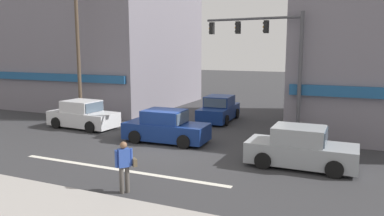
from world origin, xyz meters
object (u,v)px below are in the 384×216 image
traffic_light_mast (273,53)px  sedan_parked_curbside (219,110)px  sedan_crossing_rightbound (166,128)px  sedan_approaching_near (301,149)px  pedestrian_foreground_with_bag (125,164)px  street_tree (330,61)px  utility_pole_near_left (78,52)px  utility_pole_far_right (353,63)px  sedan_crossing_center (83,116)px

traffic_light_mast → sedan_parked_curbside: traffic_light_mast is taller
sedan_crossing_rightbound → sedan_approaching_near: 6.71m
pedestrian_foreground_with_bag → street_tree: bearing=65.8°
street_tree → utility_pole_near_left: 14.62m
street_tree → traffic_light_mast: 3.80m
street_tree → traffic_light_mast: traffic_light_mast is taller
utility_pole_far_right → traffic_light_mast: bearing=-121.4°
traffic_light_mast → sedan_approaching_near: (1.93, -3.60, -3.59)m
street_tree → pedestrian_foreground_with_bag: size_ratio=3.58×
utility_pole_far_right → pedestrian_foreground_with_bag: (-6.20, -14.23, -2.74)m
sedan_parked_curbside → sedan_approaching_near: (6.04, -7.52, 0.00)m
traffic_light_mast → sedan_crossing_center: 11.23m
street_tree → sedan_crossing_center: (-12.97, -4.13, -3.19)m
sedan_approaching_near → street_tree: bearing=85.8°
street_tree → pedestrian_foreground_with_bag: (-5.15, -11.48, -2.95)m
utility_pole_far_right → sedan_crossing_rightbound: utility_pole_far_right is taller
pedestrian_foreground_with_bag → utility_pole_far_right: bearing=66.5°
utility_pole_near_left → utility_pole_far_right: utility_pole_near_left is taller
street_tree → utility_pole_far_right: (1.05, 2.75, -0.21)m
traffic_light_mast → sedan_parked_curbside: size_ratio=1.48×
street_tree → utility_pole_far_right: bearing=69.1°
sedan_crossing_rightbound → sedan_crossing_center: size_ratio=0.99×
traffic_light_mast → pedestrian_foreground_with_bag: bearing=-107.7°
utility_pole_near_left → sedan_crossing_rightbound: size_ratio=1.99×
utility_pole_near_left → sedan_parked_curbside: utility_pole_near_left is taller
traffic_light_mast → sedan_crossing_rightbound: 6.27m
sedan_crossing_rightbound → sedan_parked_curbside: (0.53, 6.14, 0.00)m
utility_pole_near_left → sedan_approaching_near: size_ratio=2.02×
street_tree → sedan_parked_curbside: street_tree is taller
sedan_crossing_rightbound → sedan_parked_curbside: 6.17m
street_tree → utility_pole_near_left: (-14.37, -2.64, 0.40)m
utility_pole_near_left → sedan_parked_curbside: (7.85, 3.66, -3.59)m
sedan_approaching_near → sedan_crossing_center: bearing=169.2°
sedan_parked_curbside → sedan_approaching_near: size_ratio=1.02×
pedestrian_foreground_with_bag → sedan_crossing_center: bearing=136.8°
utility_pole_far_right → sedan_parked_curbside: utility_pole_far_right is taller
pedestrian_foreground_with_bag → traffic_light_mast: bearing=72.3°
utility_pole_near_left → street_tree: bearing=10.4°
utility_pole_near_left → pedestrian_foreground_with_bag: utility_pole_near_left is taller
street_tree → sedan_parked_curbside: 7.33m
sedan_crossing_center → sedan_parked_curbside: bearing=38.6°
sedan_parked_curbside → pedestrian_foreground_with_bag: bearing=-83.7°
utility_pole_far_right → traffic_light_mast: utility_pole_far_right is taller
street_tree → sedan_crossing_rightbound: street_tree is taller
street_tree → utility_pole_far_right: 2.95m
utility_pole_far_right → sedan_crossing_rightbound: (-8.10, -7.88, -2.98)m
sedan_crossing_rightbound → sedan_crossing_center: same height
utility_pole_far_right → sedan_approaching_near: bearing=-99.4°
traffic_light_mast → sedan_approaching_near: size_ratio=1.51×
pedestrian_foreground_with_bag → sedan_approaching_near: bearing=46.8°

